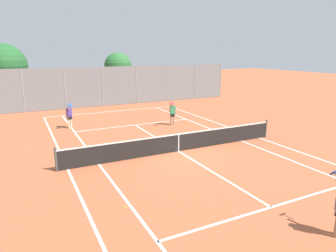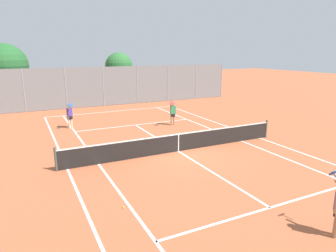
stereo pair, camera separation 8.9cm
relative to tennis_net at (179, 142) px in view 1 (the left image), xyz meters
name	(u,v)px [view 1 (the left image)]	position (x,y,z in m)	size (l,w,h in m)	color
ground_plane	(179,151)	(0.00, 0.00, -0.51)	(120.00, 120.00, 0.00)	#B25B38
court_line_markings	(179,151)	(0.00, 0.00, -0.51)	(11.10, 23.90, 0.01)	white
tennis_net	(179,142)	(0.00, 0.00, 0.00)	(12.00, 0.10, 1.07)	#474C47
player_far_left	(69,115)	(-4.20, 7.48, 0.42)	(0.43, 0.90, 1.77)	beige
player_far_right	(172,112)	(2.33, 5.18, 0.42)	(0.74, 0.72, 1.77)	tan
loose_tennis_ball_0	(174,119)	(3.20, 6.64, -0.48)	(0.07, 0.07, 0.07)	#D1DB33
loose_tennis_ball_1	(55,126)	(-5.06, 8.50, -0.48)	(0.07, 0.07, 0.07)	#D1DB33
loose_tennis_ball_3	(125,207)	(-4.35, -4.28, -0.48)	(0.07, 0.07, 0.07)	#D1DB33
back_fence	(102,87)	(0.00, 14.90, 1.33)	(27.05, 0.08, 3.67)	gray
tree_behind_left	(3,67)	(-8.05, 17.69, 3.16)	(3.90, 3.90, 5.74)	brown
tree_behind_right	(119,67)	(2.40, 17.32, 2.97)	(2.78, 2.78, 4.94)	brown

